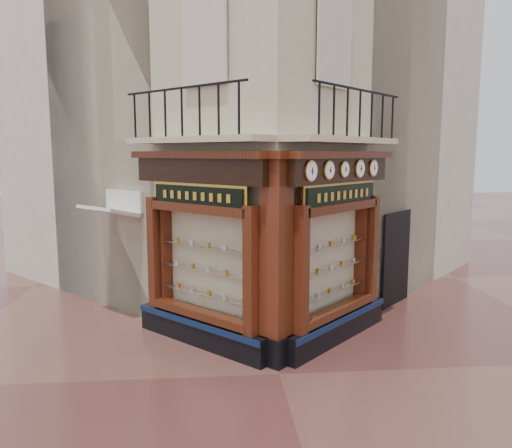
{
  "coord_description": "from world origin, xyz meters",
  "views": [
    {
      "loc": [
        -1.15,
        -8.43,
        3.93
      ],
      "look_at": [
        -0.25,
        2.0,
        2.45
      ],
      "focal_mm": 35.0,
      "sensor_mm": 36.0,
      "label": 1
    }
  ],
  "objects": [
    {
      "name": "clock_d",
      "position": [
        1.91,
        1.81,
        3.62
      ],
      "size": [
        0.3,
        0.3,
        0.38
      ],
      "rotation": [
        0.0,
        0.0,
        0.79
      ],
      "color": "#B5863C",
      "rests_on": "ground"
    },
    {
      "name": "corner_pilaster",
      "position": [
        0.0,
        0.5,
        1.95
      ],
      "size": [
        0.85,
        0.85,
        3.98
      ],
      "rotation": [
        0.0,
        0.0,
        0.79
      ],
      "color": "black",
      "rests_on": "ground"
    },
    {
      "name": "signboard_right",
      "position": [
        1.46,
        1.51,
        3.1
      ],
      "size": [
        1.99,
        1.99,
        0.53
      ],
      "rotation": [
        0.0,
        0.0,
        0.79
      ],
      "color": "gold",
      "rests_on": "ground"
    },
    {
      "name": "balcony",
      "position": [
        0.0,
        1.49,
        4.22
      ],
      "size": [
        5.94,
        2.97,
        1.03
      ],
      "color": "beige",
      "rests_on": "ground"
    },
    {
      "name": "clock_e",
      "position": [
        2.34,
        2.23,
        3.62
      ],
      "size": [
        0.29,
        0.29,
        0.36
      ],
      "rotation": [
        0.0,
        0.0,
        0.79
      ],
      "color": "#B5863C",
      "rests_on": "ground"
    },
    {
      "name": "clock_b",
      "position": [
        1.06,
        0.95,
        3.62
      ],
      "size": [
        0.29,
        0.29,
        0.36
      ],
      "rotation": [
        0.0,
        0.0,
        0.79
      ],
      "color": "#B5863C",
      "rests_on": "ground"
    },
    {
      "name": "main_building",
      "position": [
        0.0,
        6.16,
        6.0
      ],
      "size": [
        11.31,
        11.31,
        12.0
      ],
      "primitive_type": "cube",
      "rotation": [
        0.0,
        0.0,
        0.79
      ],
      "color": "beige",
      "rests_on": "ground"
    },
    {
      "name": "awning",
      "position": [
        -3.6,
        3.39,
        0.0
      ],
      "size": [
        1.55,
        1.55,
        0.28
      ],
      "primitive_type": null,
      "rotation": [
        0.25,
        0.0,
        2.36
      ],
      "color": "silver",
      "rests_on": "ground"
    },
    {
      "name": "clock_a",
      "position": [
        0.62,
        0.52,
        3.62
      ],
      "size": [
        0.31,
        0.31,
        0.39
      ],
      "rotation": [
        0.0,
        0.0,
        0.79
      ],
      "color": "#B5863C",
      "rests_on": "ground"
    },
    {
      "name": "clock_c",
      "position": [
        1.47,
        1.36,
        3.62
      ],
      "size": [
        0.27,
        0.27,
        0.33
      ],
      "rotation": [
        0.0,
        0.0,
        0.79
      ],
      "color": "#B5863C",
      "rests_on": "ground"
    },
    {
      "name": "shopfront_left",
      "position": [
        -1.41,
        1.57,
        1.98
      ],
      "size": [
        2.86,
        2.86,
        3.98
      ],
      "rotation": [
        0.0,
        0.0,
        2.36
      ],
      "color": "black",
      "rests_on": "ground"
    },
    {
      "name": "neighbour_left",
      "position": [
        -2.47,
        8.63,
        5.5
      ],
      "size": [
        11.31,
        11.31,
        11.0
      ],
      "primitive_type": "cube",
      "rotation": [
        0.0,
        0.0,
        0.79
      ],
      "color": "beige",
      "rests_on": "ground"
    },
    {
      "name": "shopfront_right",
      "position": [
        1.41,
        1.57,
        1.98
      ],
      "size": [
        2.86,
        2.86,
        3.98
      ],
      "rotation": [
        0.0,
        0.0,
        0.79
      ],
      "color": "black",
      "rests_on": "ground"
    },
    {
      "name": "ground",
      "position": [
        0.0,
        0.0,
        0.0
      ],
      "size": [
        80.0,
        80.0,
        0.0
      ],
      "primitive_type": "plane",
      "color": "#4E2824",
      "rests_on": "ground"
    },
    {
      "name": "signboard_left",
      "position": [
        -1.46,
        1.51,
        3.1
      ],
      "size": [
        1.91,
        1.91,
        0.51
      ],
      "rotation": [
        0.0,
        0.0,
        2.36
      ],
      "color": "gold",
      "rests_on": "ground"
    },
    {
      "name": "neighbour_right",
      "position": [
        2.47,
        8.63,
        5.5
      ],
      "size": [
        11.31,
        11.31,
        11.0
      ],
      "primitive_type": "cube",
      "rotation": [
        0.0,
        0.0,
        0.79
      ],
      "color": "beige",
      "rests_on": "ground"
    }
  ]
}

